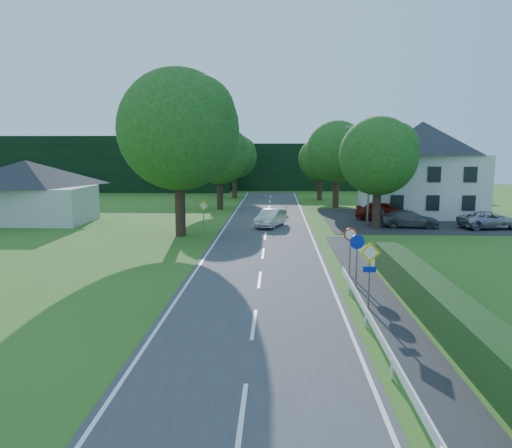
{
  "coord_description": "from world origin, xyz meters",
  "views": [
    {
      "loc": [
        0.75,
        -10.6,
        6.02
      ],
      "look_at": [
        -0.43,
        18.27,
        1.73
      ],
      "focal_mm": 35.0,
      "sensor_mm": 36.0,
      "label": 1
    }
  ],
  "objects_px": {
    "streetlight": "(367,170)",
    "motorcycle": "(286,211)",
    "moving_car": "(270,218)",
    "parked_car_red": "(385,211)",
    "parked_car_silver_b": "(490,220)",
    "parasol": "(400,207)",
    "parked_car_grey": "(409,219)",
    "parked_car_silver_a": "(390,205)"
  },
  "relations": [
    {
      "from": "streetlight",
      "to": "parked_car_silver_a",
      "type": "distance_m",
      "value": 8.64
    },
    {
      "from": "parked_car_grey",
      "to": "parasol",
      "type": "distance_m",
      "value": 5.53
    },
    {
      "from": "parked_car_grey",
      "to": "parked_car_silver_a",
      "type": "bearing_deg",
      "value": 5.05
    },
    {
      "from": "moving_car",
      "to": "streetlight",
      "type": "bearing_deg",
      "value": 30.05
    },
    {
      "from": "streetlight",
      "to": "parked_car_silver_b",
      "type": "distance_m",
      "value": 10.09
    },
    {
      "from": "parked_car_red",
      "to": "parasol",
      "type": "bearing_deg",
      "value": -28.33
    },
    {
      "from": "parked_car_silver_a",
      "to": "parked_car_grey",
      "type": "relative_size",
      "value": 1.05
    },
    {
      "from": "streetlight",
      "to": "motorcycle",
      "type": "height_order",
      "value": "streetlight"
    },
    {
      "from": "streetlight",
      "to": "parked_car_red",
      "type": "relative_size",
      "value": 1.64
    },
    {
      "from": "parked_car_red",
      "to": "parked_car_grey",
      "type": "height_order",
      "value": "parked_car_red"
    },
    {
      "from": "motorcycle",
      "to": "parked_car_red",
      "type": "distance_m",
      "value": 8.88
    },
    {
      "from": "parked_car_silver_a",
      "to": "parked_car_silver_b",
      "type": "xyz_separation_m",
      "value": [
        5.63,
        -8.97,
        -0.12
      ]
    },
    {
      "from": "parked_car_silver_b",
      "to": "motorcycle",
      "type": "bearing_deg",
      "value": 57.49
    },
    {
      "from": "parked_car_silver_b",
      "to": "parasol",
      "type": "relative_size",
      "value": 2.27
    },
    {
      "from": "moving_car",
      "to": "parked_car_red",
      "type": "relative_size",
      "value": 0.85
    },
    {
      "from": "parked_car_silver_a",
      "to": "parasol",
      "type": "relative_size",
      "value": 2.26
    },
    {
      "from": "moving_car",
      "to": "parked_car_red",
      "type": "height_order",
      "value": "parked_car_red"
    },
    {
      "from": "parked_car_red",
      "to": "parked_car_silver_a",
      "type": "bearing_deg",
      "value": -1.73
    },
    {
      "from": "parked_car_silver_a",
      "to": "motorcycle",
      "type": "bearing_deg",
      "value": 87.58
    },
    {
      "from": "moving_car",
      "to": "parked_car_grey",
      "type": "distance_m",
      "value": 10.86
    },
    {
      "from": "streetlight",
      "to": "motorcycle",
      "type": "xyz_separation_m",
      "value": [
        -6.42,
        5.03,
        -3.96
      ]
    },
    {
      "from": "parked_car_grey",
      "to": "parked_car_silver_b",
      "type": "height_order",
      "value": "parked_car_silver_b"
    },
    {
      "from": "parked_car_grey",
      "to": "motorcycle",
      "type": "bearing_deg",
      "value": 63.29
    },
    {
      "from": "motorcycle",
      "to": "parked_car_silver_b",
      "type": "xyz_separation_m",
      "value": [
        15.58,
        -7.0,
        0.2
      ]
    },
    {
      "from": "streetlight",
      "to": "moving_car",
      "type": "xyz_separation_m",
      "value": [
        -7.76,
        -1.71,
        -3.74
      ]
    },
    {
      "from": "parked_car_silver_a",
      "to": "parked_car_silver_b",
      "type": "height_order",
      "value": "parked_car_silver_a"
    },
    {
      "from": "parked_car_grey",
      "to": "moving_car",
      "type": "bearing_deg",
      "value": 98.77
    },
    {
      "from": "parked_car_silver_a",
      "to": "parasol",
      "type": "bearing_deg",
      "value": 169.85
    },
    {
      "from": "streetlight",
      "to": "parked_car_red",
      "type": "height_order",
      "value": "streetlight"
    },
    {
      "from": "moving_car",
      "to": "parasol",
      "type": "relative_size",
      "value": 1.99
    },
    {
      "from": "parasol",
      "to": "moving_car",
      "type": "bearing_deg",
      "value": -153.79
    },
    {
      "from": "parasol",
      "to": "motorcycle",
      "type": "bearing_deg",
      "value": 173.88
    },
    {
      "from": "moving_car",
      "to": "parked_car_grey",
      "type": "height_order",
      "value": "moving_car"
    },
    {
      "from": "streetlight",
      "to": "parasol",
      "type": "distance_m",
      "value": 6.44
    },
    {
      "from": "streetlight",
      "to": "moving_car",
      "type": "distance_m",
      "value": 8.78
    },
    {
      "from": "motorcycle",
      "to": "parked_car_grey",
      "type": "distance_m",
      "value": 11.57
    },
    {
      "from": "parked_car_red",
      "to": "streetlight",
      "type": "bearing_deg",
      "value": 153.78
    },
    {
      "from": "moving_car",
      "to": "motorcycle",
      "type": "distance_m",
      "value": 6.87
    },
    {
      "from": "parked_car_silver_a",
      "to": "parked_car_grey",
      "type": "bearing_deg",
      "value": 163.51
    },
    {
      "from": "streetlight",
      "to": "parked_car_grey",
      "type": "distance_m",
      "value": 5.12
    },
    {
      "from": "parked_car_grey",
      "to": "parasol",
      "type": "xyz_separation_m",
      "value": [
        0.61,
        5.48,
        0.29
      ]
    },
    {
      "from": "motorcycle",
      "to": "moving_car",
      "type": "bearing_deg",
      "value": -101.8
    }
  ]
}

